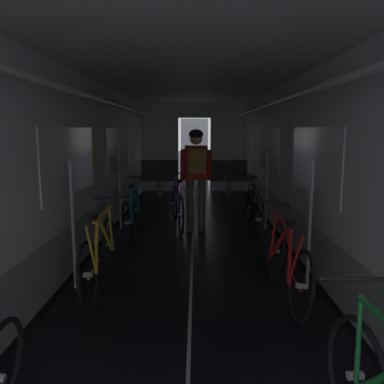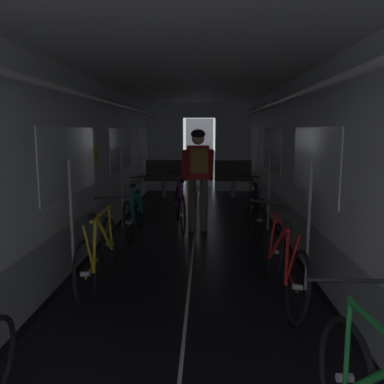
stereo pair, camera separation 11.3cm
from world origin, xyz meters
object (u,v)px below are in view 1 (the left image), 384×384
bench_seat_far_right (229,175)px  bicycle_black (253,210)px  bench_seat_far_left (159,175)px  bicycle_red (286,262)px  bicycle_purple_in_aisle (178,206)px  bicycle_yellow (100,254)px  bicycle_teal (133,213)px  person_cyclist_aisle (196,169)px

bench_seat_far_right → bicycle_black: bicycle_black is taller
bench_seat_far_left → bicycle_red: bearing=-73.1°
bicycle_black → bicycle_purple_in_aisle: 1.32m
bicycle_black → bicycle_yellow: (-2.01, -2.38, 0.00)m
bicycle_red → bicycle_black: same height
bench_seat_far_left → bicycle_black: (1.92, -3.58, -0.19)m
bicycle_purple_in_aisle → bench_seat_far_right: bearing=70.3°
bicycle_red → bench_seat_far_right: bearing=90.8°
bench_seat_far_left → bicycle_teal: bench_seat_far_left is taller
bench_seat_far_left → bicycle_teal: 3.81m
bicycle_red → bicycle_black: bearing=89.3°
person_cyclist_aisle → bicycle_black: bearing=-2.9°
bicycle_black → person_cyclist_aisle: size_ratio=0.98×
bicycle_yellow → bicycle_purple_in_aisle: (0.72, 2.69, 0.00)m
bicycle_yellow → bench_seat_far_left: bearing=89.2°
bicycle_teal → bicycle_purple_in_aisle: size_ratio=1.01×
bicycle_red → bicycle_yellow: bearing=172.9°
bench_seat_far_right → bicycle_purple_in_aisle: bench_seat_far_right is taller
bicycle_red → person_cyclist_aisle: size_ratio=0.98×
bench_seat_far_left → bench_seat_far_right: bearing=0.0°
bicycle_red → bicycle_purple_in_aisle: 3.20m
bench_seat_far_right → person_cyclist_aisle: person_cyclist_aisle is taller
bicycle_yellow → bicycle_purple_in_aisle: bearing=75.0°
bench_seat_far_left → bicycle_purple_in_aisle: size_ratio=0.59×
bicycle_black → bench_seat_far_left: bearing=118.2°
bench_seat_far_left → bicycle_red: bicycle_red is taller
bicycle_red → bicycle_teal: size_ratio=1.00×
bicycle_yellow → bicycle_black: bearing=49.9°
bicycle_red → bicycle_teal: 3.10m
bench_seat_far_right → bicycle_teal: 4.25m
bicycle_purple_in_aisle → bicycle_teal: bearing=-142.8°
bench_seat_far_left → bicycle_yellow: (-0.09, -5.96, -0.18)m
bicycle_yellow → bicycle_purple_in_aisle: bicycle_yellow is taller
bicycle_purple_in_aisle → bicycle_red: bearing=-66.9°
bicycle_black → bicycle_purple_in_aisle: size_ratio=1.01×
bicycle_red → bicycle_purple_in_aisle: (-1.25, 2.94, 0.00)m
bicycle_black → bicycle_yellow: bearing=-130.1°
bicycle_black → bicycle_red: bearing=-90.7°
bicycle_teal → bench_seat_far_left: bearing=88.8°
bench_seat_far_left → bicycle_teal: (-0.08, -3.80, -0.19)m
bicycle_yellow → bench_seat_far_right: bearing=72.4°
bicycle_black → bicycle_purple_in_aisle: (-1.29, 0.31, 0.00)m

